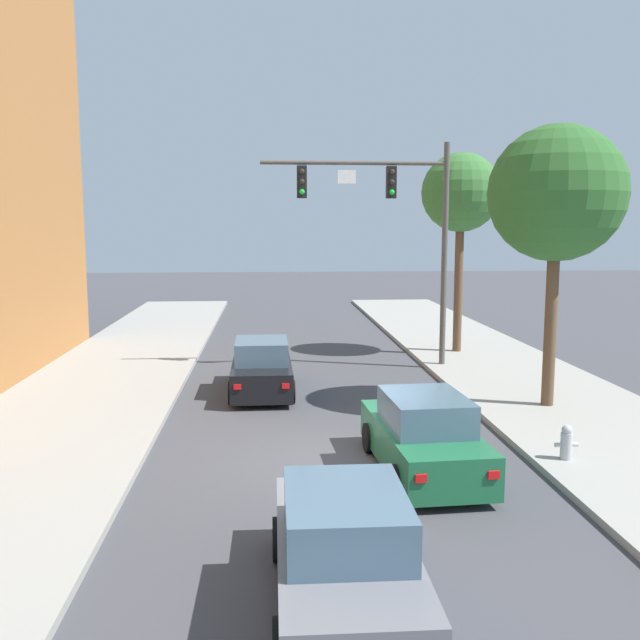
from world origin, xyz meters
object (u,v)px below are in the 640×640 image
car_third_grey (344,555)px  street_tree_nearest (557,195)px  fire_hydrant (567,442)px  car_following_green (423,437)px  car_lead_black (262,369)px  traffic_signal_mast (394,213)px  street_tree_second (461,194)px

car_third_grey → street_tree_nearest: (6.47, 9.08, 4.96)m
fire_hydrant → car_third_grey: bearing=-136.4°
car_following_green → street_tree_nearest: 7.88m
car_lead_black → street_tree_nearest: size_ratio=0.58×
car_lead_black → fire_hydrant: (6.26, -6.73, -0.22)m
car_following_green → fire_hydrant: bearing=2.1°
traffic_signal_mast → street_tree_nearest: size_ratio=1.03×
traffic_signal_mast → fire_hydrant: (1.83, -9.82, -4.82)m
traffic_signal_mast → car_lead_black: (-4.43, -3.09, -4.61)m
fire_hydrant → street_tree_second: street_tree_second is taller
car_third_grey → fire_hydrant: car_third_grey is taller
traffic_signal_mast → car_following_green: (-1.17, -9.92, -4.61)m
car_following_green → car_third_grey: 5.21m
car_third_grey → fire_hydrant: bearing=43.6°
car_third_grey → street_tree_nearest: street_tree_nearest is taller
car_following_green → car_third_grey: (-2.11, -4.77, 0.00)m
street_tree_nearest → street_tree_second: (-0.23, 8.00, 0.38)m
car_following_green → street_tree_nearest: size_ratio=0.59×
car_lead_black → car_following_green: size_ratio=0.98×
car_third_grey → street_tree_nearest: bearing=54.5°
street_tree_second → fire_hydrant: bearing=-95.3°
fire_hydrant → car_lead_black: bearing=132.9°
car_lead_black → car_following_green: same height
fire_hydrant → street_tree_nearest: size_ratio=0.10×
car_third_grey → street_tree_second: bearing=69.9°
traffic_signal_mast → street_tree_second: (2.95, 2.38, 0.73)m
traffic_signal_mast → car_following_green: size_ratio=1.74×
car_following_green → fire_hydrant: 3.01m
street_tree_nearest → street_tree_second: 8.01m
car_lead_black → car_third_grey: bearing=-84.4°
car_lead_black → street_tree_nearest: street_tree_nearest is taller
car_lead_black → car_third_grey: 11.66m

